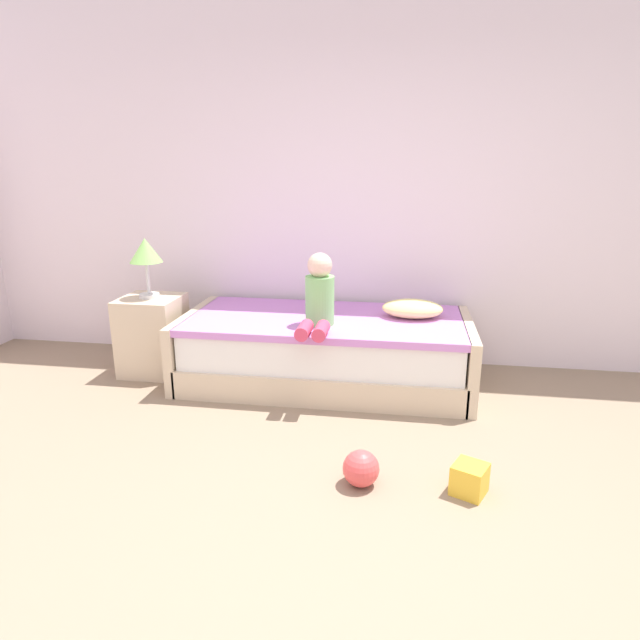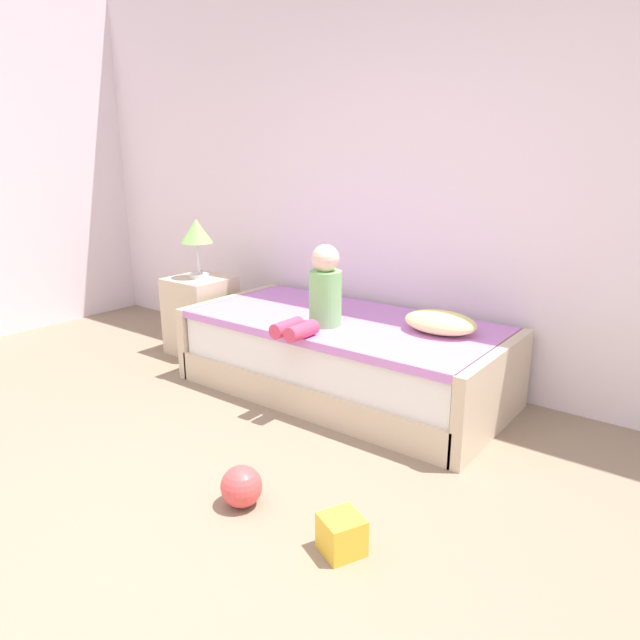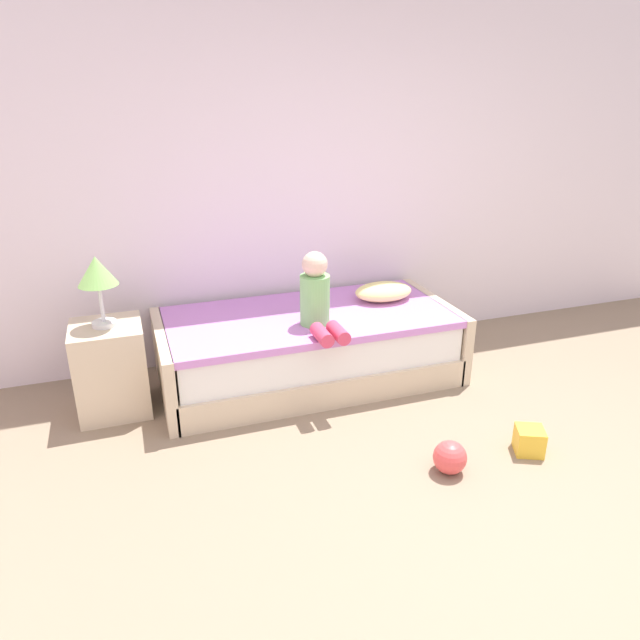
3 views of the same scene
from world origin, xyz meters
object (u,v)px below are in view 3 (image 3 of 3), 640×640
(nightstand, at_px, (111,369))
(pillow, at_px, (383,292))
(table_lamp, at_px, (97,274))
(child_figure, at_px, (317,297))
(toy_block, at_px, (529,440))
(bed, at_px, (309,347))
(toy_ball, at_px, (450,457))

(nightstand, xyz_separation_m, pillow, (1.98, 0.11, 0.26))
(table_lamp, relative_size, child_figure, 0.88)
(nightstand, height_order, table_lamp, table_lamp)
(pillow, bearing_deg, child_figure, -152.76)
(table_lamp, height_order, toy_block, table_lamp)
(bed, bearing_deg, table_lamp, -179.38)
(pillow, distance_m, toy_ball, 1.53)
(nightstand, distance_m, table_lamp, 0.64)
(pillow, relative_size, toy_ball, 2.34)
(table_lamp, xyz_separation_m, child_figure, (1.34, -0.21, -0.23))
(bed, relative_size, nightstand, 3.52)
(child_figure, bearing_deg, toy_ball, -70.37)
(table_lamp, bearing_deg, toy_ball, -37.32)
(pillow, bearing_deg, bed, -170.92)
(bed, xyz_separation_m, child_figure, (-0.01, -0.23, 0.46))
(child_figure, bearing_deg, toy_block, -49.56)
(bed, xyz_separation_m, table_lamp, (-1.35, -0.01, 0.69))
(table_lamp, distance_m, pillow, 2.01)
(bed, distance_m, toy_block, 1.62)
(nightstand, bearing_deg, table_lamp, 90.00)
(bed, xyz_separation_m, toy_block, (0.92, -1.32, -0.17))
(child_figure, distance_m, toy_block, 1.57)
(nightstand, distance_m, child_figure, 1.41)
(pillow, relative_size, toy_block, 2.82)
(table_lamp, xyz_separation_m, toy_block, (2.27, -1.31, -0.86))
(bed, xyz_separation_m, toy_ball, (0.38, -1.34, -0.15))
(child_figure, height_order, toy_ball, child_figure)
(nightstand, xyz_separation_m, table_lamp, (0.00, 0.00, 0.64))
(table_lamp, bearing_deg, child_figure, -9.09)
(toy_block, bearing_deg, toy_ball, -178.62)
(table_lamp, bearing_deg, nightstand, -90.00)
(child_figure, relative_size, toy_block, 3.27)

